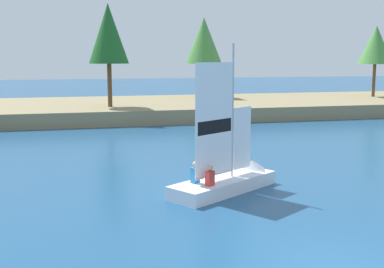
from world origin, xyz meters
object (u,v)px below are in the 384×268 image
shoreline_tree_centre (204,41)px  shoreline_tree_midright (376,45)px  shoreline_tree_midleft (108,34)px  sailboat (237,177)px  channel_buoy (242,154)px

shoreline_tree_centre → shoreline_tree_midright: bearing=-10.5°
shoreline_tree_midleft → sailboat: bearing=-81.5°
shoreline_tree_midright → channel_buoy: bearing=-135.9°
shoreline_tree_midleft → sailboat: 21.42m
channel_buoy → shoreline_tree_midright: bearing=44.1°
shoreline_tree_centre → channel_buoy: (-4.07, -22.15, -6.02)m
sailboat → channel_buoy: (1.95, 4.87, -0.20)m
shoreline_tree_midleft → shoreline_tree_centre: bearing=36.5°
shoreline_tree_midright → sailboat: size_ratio=1.17×
shoreline_tree_centre → channel_buoy: size_ratio=18.03×
shoreline_tree_midleft → shoreline_tree_centre: (9.07, 6.70, -0.22)m
shoreline_tree_midleft → shoreline_tree_midright: bearing=8.6°
shoreline_tree_centre → shoreline_tree_midright: (15.75, -2.93, -0.37)m
sailboat → channel_buoy: sailboat is taller
shoreline_tree_centre → shoreline_tree_midright: shoreline_tree_centre is taller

